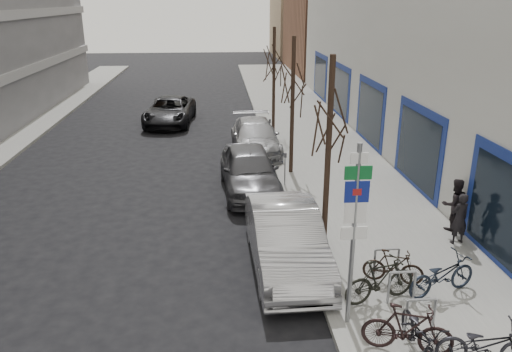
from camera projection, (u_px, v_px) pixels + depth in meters
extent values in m
plane|color=black|center=(238.00, 332.00, 10.79)|extent=(120.00, 120.00, 0.00)
cube|color=slate|center=(336.00, 172.00, 20.49)|extent=(5.00, 70.00, 0.15)
cube|color=brown|center=(354.00, 30.00, 47.97)|extent=(12.00, 14.00, 8.00)
cube|color=#937A5B|center=(327.00, 18.00, 61.92)|extent=(13.00, 12.00, 9.00)
cylinder|color=gray|center=(353.00, 241.00, 10.26)|extent=(0.10, 0.10, 4.20)
cube|color=white|center=(359.00, 158.00, 9.63)|extent=(0.35, 0.03, 0.22)
cube|color=#0C5926|center=(358.00, 173.00, 9.73)|extent=(0.55, 0.03, 0.28)
cube|color=navy|center=(357.00, 192.00, 9.87)|extent=(0.50, 0.03, 0.45)
cube|color=maroon|center=(357.00, 192.00, 9.86)|extent=(0.18, 0.02, 0.14)
cube|color=white|center=(355.00, 213.00, 10.02)|extent=(0.45, 0.03, 0.45)
cube|color=white|center=(354.00, 233.00, 10.17)|extent=(0.55, 0.03, 0.28)
cylinder|color=gray|center=(406.00, 317.00, 10.39)|extent=(0.06, 0.06, 0.80)
cylinder|color=gray|center=(434.00, 315.00, 10.44)|extent=(0.06, 0.06, 0.80)
cylinder|color=gray|center=(422.00, 300.00, 10.28)|extent=(0.60, 0.06, 0.06)
cylinder|color=gray|center=(389.00, 288.00, 11.43)|extent=(0.06, 0.06, 0.80)
cylinder|color=gray|center=(414.00, 287.00, 11.47)|extent=(0.06, 0.06, 0.80)
cylinder|color=gray|center=(403.00, 272.00, 11.32)|extent=(0.60, 0.06, 0.06)
cylinder|color=gray|center=(374.00, 264.00, 12.46)|extent=(0.06, 0.06, 0.80)
cylinder|color=gray|center=(398.00, 263.00, 12.50)|extent=(0.06, 0.06, 0.80)
cylinder|color=gray|center=(387.00, 249.00, 12.35)|extent=(0.60, 0.06, 0.06)
cylinder|color=black|center=(328.00, 159.00, 13.35)|extent=(0.16, 0.16, 5.50)
cylinder|color=black|center=(292.00, 109.00, 19.45)|extent=(0.16, 0.16, 5.50)
cylinder|color=black|center=(274.00, 82.00, 25.55)|extent=(0.16, 0.16, 5.50)
cylinder|color=gray|center=(312.00, 237.00, 13.53)|extent=(0.05, 0.05, 1.10)
cube|color=#3F3F44|center=(313.00, 216.00, 13.32)|extent=(0.10, 0.08, 0.18)
cylinder|color=gray|center=(285.00, 171.00, 18.70)|extent=(0.05, 0.05, 1.10)
cube|color=#3F3F44|center=(285.00, 155.00, 18.49)|extent=(0.10, 0.08, 0.18)
cylinder|color=gray|center=(270.00, 134.00, 23.86)|extent=(0.05, 0.05, 1.10)
cube|color=#3F3F44|center=(270.00, 121.00, 23.65)|extent=(0.10, 0.08, 0.18)
imported|color=black|center=(421.00, 332.00, 9.67)|extent=(0.55, 1.80, 1.10)
imported|color=black|center=(408.00, 329.00, 9.78)|extent=(1.87, 1.08, 1.09)
imported|color=black|center=(442.00, 272.00, 11.75)|extent=(1.97, 1.14, 1.15)
imported|color=black|center=(380.00, 280.00, 11.47)|extent=(1.93, 1.02, 1.12)
imported|color=black|center=(485.00, 341.00, 9.43)|extent=(1.87, 0.85, 1.10)
imported|color=black|center=(393.00, 266.00, 12.25)|extent=(1.55, 0.93, 0.90)
imported|color=#B4B4B9|center=(286.00, 238.00, 13.17)|extent=(1.90, 5.09, 1.66)
imported|color=#454549|center=(249.00, 170.00, 18.40)|extent=(2.27, 5.05, 1.68)
imported|color=#929397|center=(255.00, 137.00, 23.11)|extent=(2.20, 5.22, 1.51)
imported|color=black|center=(170.00, 111.00, 28.55)|extent=(2.91, 5.58, 1.50)
imported|color=black|center=(459.00, 219.00, 14.17)|extent=(0.63, 0.49, 1.52)
imported|color=black|center=(454.00, 204.00, 15.00)|extent=(0.63, 0.44, 1.65)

